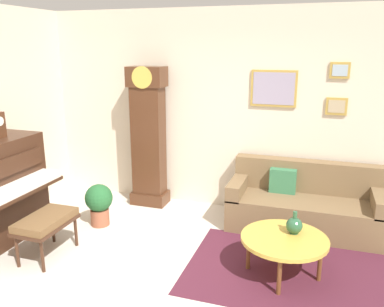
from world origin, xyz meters
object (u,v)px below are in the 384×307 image
object	(u,v)px
potted_plant	(99,202)
couch	(304,205)
grandfather_clock	(149,141)
coffee_table	(284,240)
green_jug	(294,225)
piano_bench	(46,222)

from	to	relation	value
potted_plant	couch	bearing A→B (deg)	16.60
grandfather_clock	couch	bearing A→B (deg)	-3.77
coffee_table	green_jug	size ratio (longest dim) A/B	3.67
couch	coffee_table	size ratio (longest dim) A/B	2.16
grandfather_clock	potted_plant	xyz separation A→B (m)	(-0.32, -0.91, -0.64)
coffee_table	green_jug	bearing A→B (deg)	57.64
coffee_table	green_jug	world-z (taller)	green_jug
green_jug	potted_plant	xyz separation A→B (m)	(-2.50, 0.33, -0.19)
grandfather_clock	green_jug	distance (m)	2.55
coffee_table	potted_plant	distance (m)	2.46
couch	potted_plant	distance (m)	2.66
green_jug	potted_plant	bearing A→B (deg)	172.45
grandfather_clock	potted_plant	size ratio (longest dim) A/B	3.62
couch	coffee_table	world-z (taller)	couch
piano_bench	couch	xyz separation A→B (m)	(2.68, 1.65, -0.09)
couch	green_jug	world-z (taller)	couch
grandfather_clock	coffee_table	xyz separation A→B (m)	(2.10, -1.37, -0.57)
piano_bench	grandfather_clock	distance (m)	1.93
couch	coffee_table	bearing A→B (deg)	-96.41
coffee_table	piano_bench	bearing A→B (deg)	-170.38
potted_plant	grandfather_clock	bearing A→B (deg)	70.73
piano_bench	couch	world-z (taller)	couch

